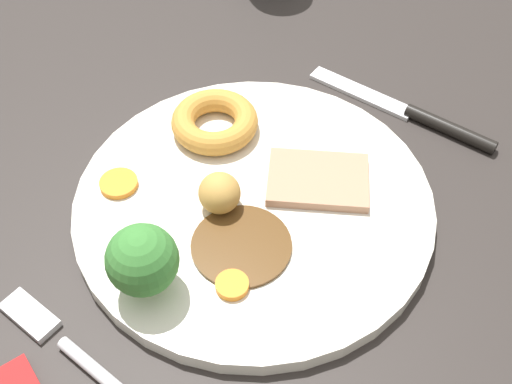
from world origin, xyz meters
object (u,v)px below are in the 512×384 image
(yorkshire_pudding, at_px, (215,122))
(broccoli_floret, at_px, (147,264))
(meat_slice_main, at_px, (318,180))
(roast_potato_left, at_px, (220,193))
(knife, at_px, (416,115))
(carrot_coin_back, at_px, (119,183))
(dinner_plate, at_px, (256,206))
(fork, at_px, (76,354))
(carrot_coin_front, at_px, (232,285))

(yorkshire_pudding, bearing_deg, broccoli_floret, -150.59)
(meat_slice_main, xyz_separation_m, roast_potato_left, (-0.07, 0.04, 0.01))
(meat_slice_main, relative_size, roast_potato_left, 2.36)
(knife, bearing_deg, carrot_coin_back, 55.80)
(dinner_plate, bearing_deg, carrot_coin_back, 124.62)
(roast_potato_left, bearing_deg, carrot_coin_back, 118.16)
(roast_potato_left, xyz_separation_m, carrot_coin_back, (-0.04, 0.07, -0.01))
(meat_slice_main, xyz_separation_m, fork, (-0.22, 0.03, -0.01))
(carrot_coin_back, distance_m, knife, 0.27)
(yorkshire_pudding, relative_size, roast_potato_left, 2.19)
(yorkshire_pudding, height_order, carrot_coin_front, yorkshire_pudding)
(carrot_coin_front, bearing_deg, meat_slice_main, 8.52)
(dinner_plate, height_order, carrot_coin_front, carrot_coin_front)
(yorkshire_pudding, distance_m, fork, 0.22)
(meat_slice_main, distance_m, knife, 0.13)
(carrot_coin_back, height_order, broccoli_floret, broccoli_floret)
(fork, xyz_separation_m, knife, (0.35, -0.04, 0.00))
(dinner_plate, height_order, yorkshire_pudding, yorkshire_pudding)
(dinner_plate, xyz_separation_m, yorkshire_pudding, (0.03, 0.08, 0.02))
(carrot_coin_front, bearing_deg, carrot_coin_back, 86.79)
(meat_slice_main, bearing_deg, fork, 172.75)
(meat_slice_main, relative_size, carrot_coin_front, 3.34)
(broccoli_floret, bearing_deg, carrot_coin_back, 63.15)
(roast_potato_left, distance_m, carrot_coin_front, 0.08)
(carrot_coin_front, bearing_deg, fork, 156.36)
(roast_potato_left, xyz_separation_m, knife, (0.20, -0.05, -0.03))
(dinner_plate, xyz_separation_m, broccoli_floret, (-0.11, -0.00, 0.04))
(meat_slice_main, relative_size, broccoli_floret, 1.38)
(fork, bearing_deg, meat_slice_main, -101.44)
(roast_potato_left, xyz_separation_m, broccoli_floret, (-0.09, -0.02, 0.02))
(knife, bearing_deg, dinner_plate, 72.54)
(carrot_coin_front, relative_size, knife, 0.13)
(carrot_coin_front, distance_m, fork, 0.12)
(roast_potato_left, xyz_separation_m, carrot_coin_front, (-0.05, -0.06, -0.01))
(yorkshire_pudding, relative_size, carrot_coin_front, 3.10)
(meat_slice_main, height_order, knife, meat_slice_main)
(roast_potato_left, height_order, broccoli_floret, broccoli_floret)
(dinner_plate, distance_m, broccoli_floret, 0.12)
(dinner_plate, height_order, roast_potato_left, roast_potato_left)
(roast_potato_left, relative_size, fork, 0.22)
(carrot_coin_back, distance_m, fork, 0.14)
(carrot_coin_front, relative_size, carrot_coin_back, 0.78)
(dinner_plate, relative_size, carrot_coin_front, 11.86)
(meat_slice_main, distance_m, roast_potato_left, 0.08)
(fork, bearing_deg, knife, -100.23)
(meat_slice_main, distance_m, fork, 0.23)
(carrot_coin_front, height_order, broccoli_floret, broccoli_floret)
(carrot_coin_front, height_order, carrot_coin_back, same)
(roast_potato_left, relative_size, carrot_coin_front, 1.41)
(carrot_coin_back, height_order, knife, carrot_coin_back)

